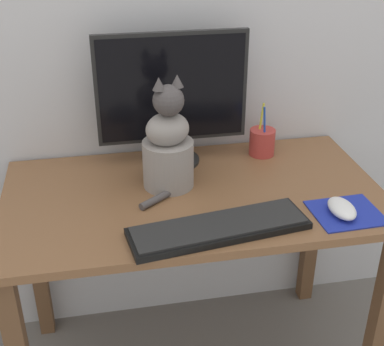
# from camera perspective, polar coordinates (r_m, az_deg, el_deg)

# --- Properties ---
(desk) EXTENTS (1.11, 0.61, 0.70)m
(desk) POSITION_cam_1_polar(r_m,az_deg,el_deg) (1.63, 0.18, -5.47)
(desk) COLOR brown
(desk) RESTS_ON ground_plane
(monitor) EXTENTS (0.47, 0.17, 0.42)m
(monitor) POSITION_cam_1_polar(r_m,az_deg,el_deg) (1.66, -2.13, 8.28)
(monitor) COLOR black
(monitor) RESTS_ON desk
(keyboard) EXTENTS (0.49, 0.20, 0.02)m
(keyboard) POSITION_cam_1_polar(r_m,az_deg,el_deg) (1.39, 2.90, -5.85)
(keyboard) COLOR black
(keyboard) RESTS_ON desk
(mousepad_right) EXTENTS (0.19, 0.17, 0.00)m
(mousepad_right) POSITION_cam_1_polar(r_m,az_deg,el_deg) (1.53, 16.11, -4.10)
(mousepad_right) COLOR #1E2D9E
(mousepad_right) RESTS_ON desk
(computer_mouse_right) EXTENTS (0.07, 0.11, 0.04)m
(computer_mouse_right) POSITION_cam_1_polar(r_m,az_deg,el_deg) (1.51, 15.69, -3.66)
(computer_mouse_right) COLOR white
(computer_mouse_right) RESTS_ON mousepad_right
(cat) EXTENTS (0.20, 0.23, 0.34)m
(cat) POSITION_cam_1_polar(r_m,az_deg,el_deg) (1.55, -2.57, 2.81)
(cat) COLOR gray
(cat) RESTS_ON desk
(pen_cup) EXTENTS (0.08, 0.08, 0.18)m
(pen_cup) POSITION_cam_1_polar(r_m,az_deg,el_deg) (1.79, 7.48, 3.33)
(pen_cup) COLOR #B23833
(pen_cup) RESTS_ON desk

